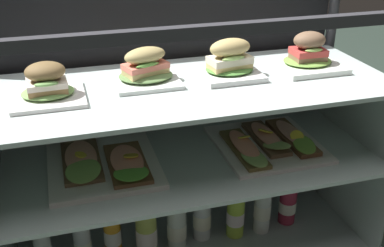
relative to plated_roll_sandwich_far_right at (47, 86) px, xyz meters
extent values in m
cylinder|color=#333338|center=(1.04, 0.26, -0.24)|extent=(0.04, 0.04, 0.89)
cube|color=#333338|center=(0.42, -0.26, 0.19)|extent=(1.25, 0.03, 0.03)
cube|color=black|center=(0.42, 0.27, -0.22)|extent=(1.21, 0.01, 0.86)
cube|color=silver|center=(-0.18, 0.00, -0.49)|extent=(0.01, 0.48, 0.33)
cube|color=silver|center=(1.02, 0.00, -0.49)|extent=(0.01, 0.48, 0.33)
cube|color=silver|center=(0.42, 0.00, -0.31)|extent=(1.23, 0.50, 0.01)
cube|color=silver|center=(1.02, 0.00, -0.18)|extent=(0.01, 0.48, 0.25)
cube|color=silver|center=(0.42, 0.00, -0.05)|extent=(1.23, 0.50, 0.01)
cube|color=white|center=(0.00, 0.00, -0.03)|extent=(0.20, 0.20, 0.01)
ellipsoid|color=#7BAE5B|center=(0.00, 0.00, -0.02)|extent=(0.14, 0.12, 0.02)
cube|color=olive|center=(0.00, 0.00, -0.01)|extent=(0.11, 0.09, 0.02)
cube|color=silver|center=(0.00, 0.00, 0.01)|extent=(0.11, 0.10, 0.02)
ellipsoid|color=#6EA252|center=(0.00, -0.04, 0.02)|extent=(0.06, 0.03, 0.01)
ellipsoid|color=brown|center=(0.00, 0.00, 0.04)|extent=(0.11, 0.10, 0.05)
cube|color=white|center=(0.29, 0.05, -0.03)|extent=(0.19, 0.19, 0.01)
ellipsoid|color=#608349|center=(0.29, 0.05, -0.02)|extent=(0.16, 0.14, 0.02)
cube|color=#D4BA72|center=(0.29, 0.05, -0.01)|extent=(0.14, 0.11, 0.02)
cube|color=#E47862|center=(0.29, 0.05, 0.01)|extent=(0.15, 0.11, 0.02)
ellipsoid|color=#5E983E|center=(0.29, 0.02, 0.03)|extent=(0.08, 0.05, 0.02)
ellipsoid|color=tan|center=(0.29, 0.05, 0.05)|extent=(0.15, 0.11, 0.05)
cube|color=white|center=(0.55, 0.03, -0.03)|extent=(0.18, 0.18, 0.02)
ellipsoid|color=#528E3D|center=(0.55, 0.03, -0.01)|extent=(0.15, 0.13, 0.01)
cube|color=#E6C67A|center=(0.55, 0.03, 0.00)|extent=(0.14, 0.09, 0.02)
cube|color=beige|center=(0.55, 0.03, 0.01)|extent=(0.14, 0.09, 0.02)
ellipsoid|color=#9BC867|center=(0.55, 0.00, 0.03)|extent=(0.08, 0.04, 0.01)
ellipsoid|color=tan|center=(0.55, 0.03, 0.05)|extent=(0.14, 0.09, 0.06)
cube|color=white|center=(0.82, 0.03, -0.03)|extent=(0.21, 0.21, 0.02)
ellipsoid|color=#73A543|center=(0.82, 0.03, -0.01)|extent=(0.16, 0.14, 0.02)
cube|color=#8D694D|center=(0.82, 0.03, 0.00)|extent=(0.10, 0.08, 0.02)
cube|color=#CB413C|center=(0.82, 0.03, 0.02)|extent=(0.11, 0.08, 0.02)
ellipsoid|color=#8AB556|center=(0.82, 0.00, 0.03)|extent=(0.06, 0.03, 0.02)
ellipsoid|color=brown|center=(0.82, 0.03, 0.05)|extent=(0.11, 0.08, 0.06)
cube|color=white|center=(0.14, 0.04, -0.30)|extent=(0.34, 0.36, 0.02)
cube|color=brown|center=(0.07, 0.06, -0.28)|extent=(0.12, 0.28, 0.01)
ellipsoid|color=#84B553|center=(0.07, -0.02, -0.27)|extent=(0.13, 0.16, 0.02)
ellipsoid|color=#F4AA89|center=(0.07, 0.06, -0.27)|extent=(0.10, 0.22, 0.01)
cylinder|color=yellow|center=(0.07, 0.06, -0.26)|extent=(0.04, 0.04, 0.02)
cube|color=brown|center=(0.21, 0.00, -0.28)|extent=(0.12, 0.26, 0.01)
ellipsoid|color=#61B53D|center=(0.21, -0.08, -0.27)|extent=(0.12, 0.15, 0.04)
ellipsoid|color=#EE977A|center=(0.21, 0.00, -0.27)|extent=(0.10, 0.21, 0.01)
cylinder|color=yellow|center=(0.22, 0.01, -0.26)|extent=(0.05, 0.05, 0.02)
cube|color=white|center=(0.69, 0.02, -0.30)|extent=(0.34, 0.36, 0.01)
cube|color=brown|center=(0.59, -0.01, -0.29)|extent=(0.08, 0.28, 0.01)
ellipsoid|color=#8EB45D|center=(0.59, -0.09, -0.27)|extent=(0.07, 0.14, 0.02)
ellipsoid|color=#F69A7B|center=(0.59, -0.01, -0.27)|extent=(0.07, 0.22, 0.02)
cylinder|color=yellow|center=(0.61, 0.02, -0.26)|extent=(0.04, 0.04, 0.02)
cube|color=brown|center=(0.69, 0.04, -0.28)|extent=(0.08, 0.25, 0.01)
ellipsoid|color=#96B260|center=(0.69, -0.04, -0.27)|extent=(0.10, 0.14, 0.05)
ellipsoid|color=#E5967D|center=(0.69, 0.04, -0.27)|extent=(0.07, 0.20, 0.01)
cylinder|color=yellow|center=(0.69, 0.05, -0.26)|extent=(0.07, 0.07, 0.02)
cube|color=brown|center=(0.79, 0.02, -0.28)|extent=(0.08, 0.28, 0.02)
ellipsoid|color=#7EB644|center=(0.79, -0.06, -0.27)|extent=(0.11, 0.15, 0.02)
ellipsoid|color=#E6A18C|center=(0.79, 0.02, -0.27)|extent=(0.07, 0.22, 0.01)
cylinder|color=yellow|center=(0.78, -0.02, -0.26)|extent=(0.06, 0.05, 0.03)
cylinder|color=white|center=(-0.08, 0.02, -0.48)|extent=(0.03, 0.03, 0.04)
cylinder|color=teal|center=(-0.08, 0.02, -0.45)|extent=(0.03, 0.03, 0.01)
cylinder|color=silver|center=(0.04, 0.04, -0.58)|extent=(0.06, 0.06, 0.14)
cylinder|color=silver|center=(0.04, 0.04, -0.60)|extent=(0.06, 0.06, 0.05)
cylinder|color=white|center=(0.04, 0.04, -0.49)|extent=(0.03, 0.03, 0.04)
cylinder|color=#2F76B8|center=(0.04, 0.04, -0.46)|extent=(0.04, 0.04, 0.01)
cylinder|color=orange|center=(0.14, 0.03, -0.57)|extent=(0.06, 0.06, 0.16)
cylinder|color=silver|center=(0.14, 0.03, -0.57)|extent=(0.06, 0.06, 0.06)
cylinder|color=orange|center=(0.14, 0.03, -0.47)|extent=(0.03, 0.03, 0.04)
cylinder|color=black|center=(0.14, 0.03, -0.44)|extent=(0.04, 0.04, 0.01)
cylinder|color=#BEC655|center=(0.25, 0.01, -0.57)|extent=(0.07, 0.07, 0.17)
cylinder|color=white|center=(0.25, 0.01, -0.58)|extent=(0.07, 0.07, 0.07)
cylinder|color=#C0D34B|center=(0.25, 0.01, -0.46)|extent=(0.03, 0.03, 0.04)
cylinder|color=teal|center=(0.25, 0.01, -0.43)|extent=(0.04, 0.04, 0.02)
cylinder|color=white|center=(0.37, 0.02, -0.57)|extent=(0.07, 0.07, 0.17)
cylinder|color=white|center=(0.37, 0.02, -0.59)|extent=(0.07, 0.07, 0.06)
cylinder|color=white|center=(0.37, 0.02, -0.46)|extent=(0.03, 0.03, 0.04)
cylinder|color=teal|center=(0.37, 0.02, -0.43)|extent=(0.04, 0.04, 0.01)
cylinder|color=silver|center=(0.46, 0.04, -0.55)|extent=(0.06, 0.06, 0.19)
cylinder|color=white|center=(0.46, 0.04, -0.58)|extent=(0.06, 0.06, 0.06)
cylinder|color=silver|center=(0.46, 0.04, -0.44)|extent=(0.03, 0.03, 0.04)
cylinder|color=silver|center=(0.46, 0.04, -0.41)|extent=(0.03, 0.03, 0.01)
cylinder|color=#B3D542|center=(0.58, 0.01, -0.57)|extent=(0.06, 0.06, 0.16)
cylinder|color=white|center=(0.58, 0.01, -0.58)|extent=(0.06, 0.06, 0.05)
cylinder|color=#B0CF4E|center=(0.58, 0.01, -0.47)|extent=(0.03, 0.03, 0.05)
cylinder|color=#2C74B7|center=(0.58, 0.01, -0.44)|extent=(0.04, 0.04, 0.01)
cylinder|color=white|center=(0.69, 0.01, -0.57)|extent=(0.06, 0.06, 0.17)
cylinder|color=silver|center=(0.69, 0.01, -0.56)|extent=(0.06, 0.06, 0.06)
cylinder|color=white|center=(0.69, 0.01, -0.46)|extent=(0.03, 0.03, 0.05)
cylinder|color=white|center=(0.69, 0.01, -0.43)|extent=(0.04, 0.04, 0.01)
cylinder|color=#A32741|center=(0.80, 0.03, -0.58)|extent=(0.06, 0.06, 0.15)
cylinder|color=silver|center=(0.80, 0.03, -0.58)|extent=(0.06, 0.06, 0.05)
cylinder|color=maroon|center=(0.80, 0.03, -0.48)|extent=(0.03, 0.03, 0.05)
cylinder|color=gold|center=(0.80, 0.03, -0.45)|extent=(0.04, 0.04, 0.01)
camera|label=1|loc=(0.04, -1.28, 0.47)|focal=44.45mm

